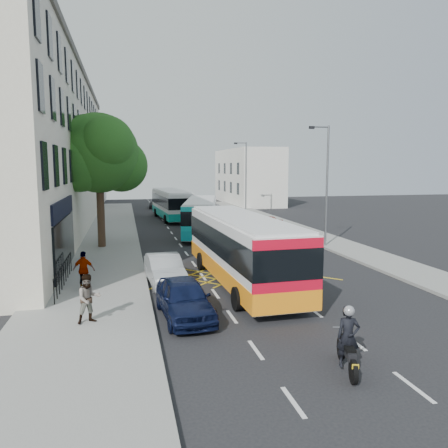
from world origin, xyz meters
TOP-DOWN VIEW (x-y plane):
  - ground at (0.00, 0.00)m, footprint 120.00×120.00m
  - pavement_left at (-8.50, 15.00)m, footprint 5.00×70.00m
  - pavement_right at (7.50, 15.00)m, footprint 3.00×70.00m
  - terrace_main at (-14.00, 24.49)m, footprint 8.30×45.00m
  - terrace_far at (-14.00, 55.00)m, footprint 8.00×20.00m
  - building_right at (11.00, 48.00)m, footprint 6.00×18.00m
  - street_tree at (-8.51, 14.97)m, footprint 6.30×5.70m
  - lamp_near at (6.20, 12.00)m, footprint 1.45×0.15m
  - lamp_far at (6.20, 32.00)m, footprint 1.45×0.15m
  - railings at (-9.70, 5.30)m, footprint 0.08×5.60m
  - bus_near at (-1.66, 4.46)m, footprint 3.10×11.42m
  - bus_mid at (-0.97, 19.41)m, footprint 4.50×10.49m
  - bus_far at (-2.19, 30.51)m, footprint 3.31×10.99m
  - motorbike at (-1.20, -4.84)m, footprint 0.78×2.01m
  - parked_car_blue at (-4.90, 0.33)m, footprint 2.01×4.35m
  - parked_car_silver at (-5.19, 5.05)m, footprint 1.77×4.30m
  - red_hatchback at (4.72, 19.87)m, footprint 2.29×4.77m
  - distant_car_grey at (-2.59, 43.68)m, footprint 2.73×4.97m
  - distant_car_silver at (3.21, 35.20)m, footprint 1.68×3.77m
  - pedestrian_near at (-8.21, 0.11)m, footprint 1.00×0.89m
  - pedestrian_far at (-8.75, 4.63)m, footprint 1.04×0.66m

SIDE VIEW (x-z plane):
  - ground at x=0.00m, z-range 0.00..0.00m
  - pavement_left at x=-8.50m, z-range 0.00..0.15m
  - pavement_right at x=7.50m, z-range 0.00..0.15m
  - distant_car_silver at x=3.21m, z-range 0.00..1.26m
  - distant_car_grey at x=-2.59m, z-range 0.00..1.32m
  - red_hatchback at x=4.72m, z-range 0.00..1.34m
  - parked_car_silver at x=-5.19m, z-range 0.00..1.39m
  - railings at x=-9.70m, z-range 0.15..1.29m
  - parked_car_blue at x=-4.90m, z-range 0.00..1.44m
  - motorbike at x=-1.20m, z-range -0.06..1.77m
  - pedestrian_far at x=-8.75m, z-range 0.15..1.80m
  - pedestrian_near at x=-8.21m, z-range 0.15..1.85m
  - bus_mid at x=-0.97m, z-range 0.08..2.95m
  - bus_far at x=-2.19m, z-range 0.08..3.13m
  - bus_near at x=-1.66m, z-range 0.08..3.27m
  - building_right at x=11.00m, z-range 0.00..8.00m
  - lamp_near at x=6.20m, z-range 0.62..8.62m
  - lamp_far at x=6.20m, z-range 0.62..8.62m
  - terrace_far at x=-14.00m, z-range 0.00..10.00m
  - street_tree at x=-8.51m, z-range 1.89..10.69m
  - terrace_main at x=-14.00m, z-range 0.01..13.51m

